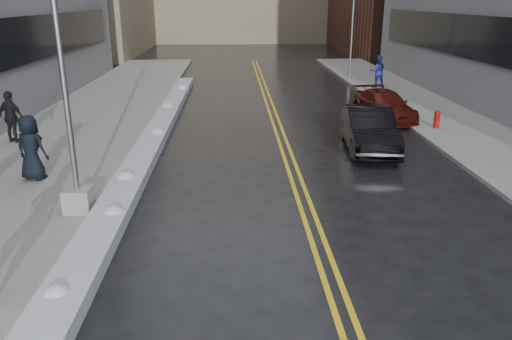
{
  "coord_description": "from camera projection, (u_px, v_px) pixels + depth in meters",
  "views": [
    {
      "loc": [
        0.63,
        -9.76,
        5.23
      ],
      "look_at": [
        1.14,
        1.62,
        1.3
      ],
      "focal_mm": 35.0,
      "sensor_mm": 36.0,
      "label": 1
    }
  ],
  "objects": [
    {
      "name": "traffic_signal",
      "position": [
        352.0,
        28.0,
        32.82
      ],
      "size": [
        0.16,
        0.2,
        6.0
      ],
      "color": "gray",
      "rests_on": "sidewalk_east"
    },
    {
      "name": "car_maroon",
      "position": [
        384.0,
        105.0,
        22.62
      ],
      "size": [
        2.27,
        4.55,
        1.27
      ],
      "primitive_type": "imported",
      "rotation": [
        0.0,
        0.0,
        0.12
      ],
      "color": "#450F0B",
      "rests_on": "ground"
    },
    {
      "name": "snow_ridge",
      "position": [
        150.0,
        144.0,
        18.29
      ],
      "size": [
        0.9,
        30.0,
        0.34
      ],
      "primitive_type": "cube",
      "color": "silver",
      "rests_on": "ground"
    },
    {
      "name": "car_black",
      "position": [
        369.0,
        129.0,
        17.99
      ],
      "size": [
        2.02,
        4.7,
        1.51
      ],
      "primitive_type": "imported",
      "rotation": [
        0.0,
        0.0,
        -0.09
      ],
      "color": "black",
      "rests_on": "ground"
    },
    {
      "name": "lane_line_right",
      "position": [
        283.0,
        133.0,
        20.45
      ],
      "size": [
        0.12,
        50.0,
        0.01
      ],
      "primitive_type": "cube",
      "color": "gold",
      "rests_on": "ground"
    },
    {
      "name": "pedestrian_east",
      "position": [
        378.0,
        71.0,
        29.72
      ],
      "size": [
        0.96,
        0.77,
        1.9
      ],
      "primitive_type": "imported",
      "rotation": [
        0.0,
        0.0,
        3.09
      ],
      "color": "navy",
      "rests_on": "sidewalk_east"
    },
    {
      "name": "pedestrian_c",
      "position": [
        31.0,
        148.0,
        14.48
      ],
      "size": [
        1.09,
        0.88,
        1.93
      ],
      "primitive_type": "imported",
      "rotation": [
        0.0,
        0.0,
        2.82
      ],
      "color": "black",
      "rests_on": "sidewalk_west"
    },
    {
      "name": "sidewalk_east",
      "position": [
        459.0,
        129.0,
        20.74
      ],
      "size": [
        4.0,
        50.0,
        0.15
      ],
      "primitive_type": "cube",
      "color": "gray",
      "rests_on": "ground"
    },
    {
      "name": "lane_line_left",
      "position": [
        276.0,
        133.0,
        20.44
      ],
      "size": [
        0.12,
        50.0,
        0.01
      ],
      "primitive_type": "cube",
      "color": "gold",
      "rests_on": "ground"
    },
    {
      "name": "lamppost",
      "position": [
        68.0,
        118.0,
        11.82
      ],
      "size": [
        0.65,
        0.65,
        7.62
      ],
      "color": "gray",
      "rests_on": "sidewalk_west"
    },
    {
      "name": "fire_hydrant",
      "position": [
        437.0,
        118.0,
        20.55
      ],
      "size": [
        0.26,
        0.26,
        0.73
      ],
      "color": "maroon",
      "rests_on": "sidewalk_east"
    },
    {
      "name": "pedestrian_d",
      "position": [
        11.0,
        117.0,
        18.3
      ],
      "size": [
        1.22,
        0.88,
        1.91
      ],
      "primitive_type": "imported",
      "rotation": [
        0.0,
        0.0,
        2.73
      ],
      "color": "black",
      "rests_on": "sidewalk_west"
    },
    {
      "name": "ground",
      "position": [
        207.0,
        251.0,
        10.9
      ],
      "size": [
        160.0,
        160.0,
        0.0
      ],
      "primitive_type": "plane",
      "color": "black",
      "rests_on": "ground"
    },
    {
      "name": "sidewalk_west",
      "position": [
        76.0,
        134.0,
        20.07
      ],
      "size": [
        5.5,
        50.0,
        0.15
      ],
      "primitive_type": "cube",
      "color": "gray",
      "rests_on": "ground"
    }
  ]
}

